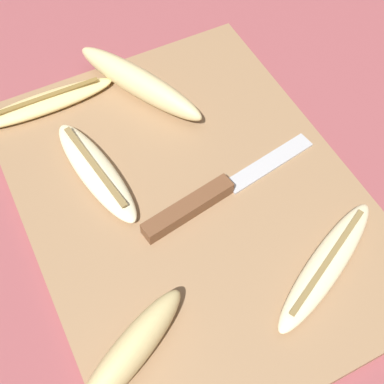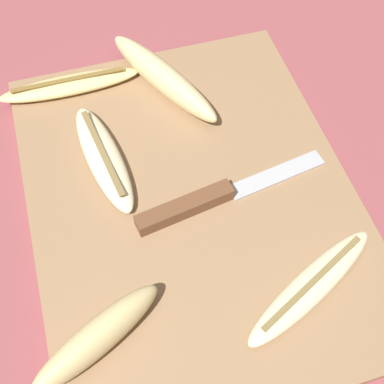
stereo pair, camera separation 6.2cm
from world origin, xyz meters
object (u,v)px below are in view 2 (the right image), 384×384
(banana_ripe_center, at_px, (163,77))
(banana_golden_short, at_px, (69,85))
(banana_bright_far, at_px, (104,157))
(banana_spotted_left, at_px, (97,337))
(banana_pale_long, at_px, (311,286))
(knife, at_px, (200,202))

(banana_ripe_center, distance_m, banana_golden_short, 0.13)
(banana_ripe_center, height_order, banana_bright_far, banana_ripe_center)
(banana_ripe_center, relative_size, banana_golden_short, 1.07)
(banana_golden_short, bearing_deg, banana_spotted_left, -4.69)
(banana_ripe_center, distance_m, banana_bright_far, 0.14)
(banana_spotted_left, xyz_separation_m, banana_bright_far, (-0.22, 0.05, -0.01))
(banana_pale_long, relative_size, banana_golden_short, 0.97)
(banana_pale_long, height_order, banana_golden_short, banana_pale_long)
(knife, relative_size, banana_bright_far, 1.37)
(banana_bright_far, bearing_deg, banana_golden_short, -171.44)
(banana_spotted_left, xyz_separation_m, banana_golden_short, (-0.35, 0.03, -0.01))
(banana_golden_short, distance_m, banana_bright_far, 0.14)
(banana_golden_short, bearing_deg, banana_bright_far, 8.56)
(banana_ripe_center, xyz_separation_m, banana_pale_long, (0.33, 0.07, -0.01))
(knife, relative_size, banana_spotted_left, 1.61)
(banana_pale_long, height_order, banana_bright_far, banana_bright_far)
(banana_golden_short, bearing_deg, banana_ripe_center, 75.26)
(banana_pale_long, bearing_deg, knife, -149.01)
(banana_spotted_left, relative_size, banana_golden_short, 0.80)
(banana_golden_short, relative_size, banana_bright_far, 1.06)
(knife, distance_m, banana_pale_long, 0.16)
(banana_spotted_left, height_order, banana_bright_far, banana_spotted_left)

